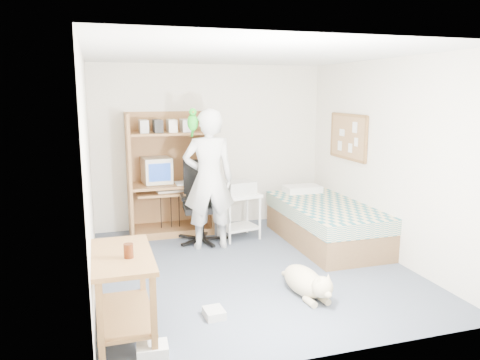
{
  "coord_description": "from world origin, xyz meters",
  "views": [
    {
      "loc": [
        -1.7,
        -5.07,
        2.1
      ],
      "look_at": [
        -0.08,
        0.18,
        1.05
      ],
      "focal_mm": 35.0,
      "sensor_mm": 36.0,
      "label": 1
    }
  ],
  "objects_px": {
    "bed": "(325,222)",
    "person": "(209,180)",
    "office_chair": "(201,213)",
    "printer_cart": "(239,209)",
    "dog": "(306,282)",
    "computer_hutch": "(169,179)",
    "side_desk": "(123,283)"
  },
  "relations": [
    {
      "from": "office_chair",
      "to": "person",
      "type": "xyz_separation_m",
      "value": [
        0.04,
        -0.31,
        0.54
      ]
    },
    {
      "from": "dog",
      "to": "printer_cart",
      "type": "xyz_separation_m",
      "value": [
        -0.1,
        2.07,
        0.28
      ]
    },
    {
      "from": "person",
      "to": "bed",
      "type": "bearing_deg",
      "value": 175.87
    },
    {
      "from": "bed",
      "to": "person",
      "type": "xyz_separation_m",
      "value": [
        -1.6,
        0.27,
        0.65
      ]
    },
    {
      "from": "dog",
      "to": "bed",
      "type": "bearing_deg",
      "value": 50.68
    },
    {
      "from": "bed",
      "to": "side_desk",
      "type": "height_order",
      "value": "side_desk"
    },
    {
      "from": "computer_hutch",
      "to": "dog",
      "type": "xyz_separation_m",
      "value": [
        1.0,
        -2.65,
        -0.67
      ]
    },
    {
      "from": "dog",
      "to": "person",
      "type": "bearing_deg",
      "value": 102.19
    },
    {
      "from": "computer_hutch",
      "to": "dog",
      "type": "height_order",
      "value": "computer_hutch"
    },
    {
      "from": "computer_hutch",
      "to": "side_desk",
      "type": "xyz_separation_m",
      "value": [
        -0.85,
        -2.94,
        -0.33
      ]
    },
    {
      "from": "bed",
      "to": "office_chair",
      "type": "bearing_deg",
      "value": 160.4
    },
    {
      "from": "bed",
      "to": "person",
      "type": "distance_m",
      "value": 1.75
    },
    {
      "from": "side_desk",
      "to": "computer_hutch",
      "type": "bearing_deg",
      "value": 73.86
    },
    {
      "from": "office_chair",
      "to": "computer_hutch",
      "type": "bearing_deg",
      "value": 129.22
    },
    {
      "from": "office_chair",
      "to": "printer_cart",
      "type": "xyz_separation_m",
      "value": [
        0.54,
        -0.05,
        0.03
      ]
    },
    {
      "from": "computer_hutch",
      "to": "bed",
      "type": "relative_size",
      "value": 0.89
    },
    {
      "from": "computer_hutch",
      "to": "dog",
      "type": "relative_size",
      "value": 1.92
    },
    {
      "from": "computer_hutch",
      "to": "office_chair",
      "type": "height_order",
      "value": "computer_hutch"
    },
    {
      "from": "computer_hutch",
      "to": "dog",
      "type": "distance_m",
      "value": 2.91
    },
    {
      "from": "side_desk",
      "to": "printer_cart",
      "type": "xyz_separation_m",
      "value": [
        1.75,
        2.35,
        -0.06
      ]
    },
    {
      "from": "computer_hutch",
      "to": "office_chair",
      "type": "xyz_separation_m",
      "value": [
        0.36,
        -0.54,
        -0.42
      ]
    },
    {
      "from": "computer_hutch",
      "to": "office_chair",
      "type": "relative_size",
      "value": 1.59
    },
    {
      "from": "office_chair",
      "to": "dog",
      "type": "distance_m",
      "value": 2.23
    },
    {
      "from": "side_desk",
      "to": "person",
      "type": "height_order",
      "value": "person"
    },
    {
      "from": "bed",
      "to": "side_desk",
      "type": "relative_size",
      "value": 2.02
    },
    {
      "from": "printer_cart",
      "to": "office_chair",
      "type": "bearing_deg",
      "value": 163.97
    },
    {
      "from": "person",
      "to": "printer_cart",
      "type": "relative_size",
      "value": 2.85
    },
    {
      "from": "computer_hutch",
      "to": "printer_cart",
      "type": "bearing_deg",
      "value": -32.97
    },
    {
      "from": "person",
      "to": "printer_cart",
      "type": "distance_m",
      "value": 0.76
    },
    {
      "from": "bed",
      "to": "printer_cart",
      "type": "distance_m",
      "value": 1.23
    },
    {
      "from": "computer_hutch",
      "to": "office_chair",
      "type": "bearing_deg",
      "value": -56.35
    },
    {
      "from": "person",
      "to": "dog",
      "type": "distance_m",
      "value": 2.06
    }
  ]
}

